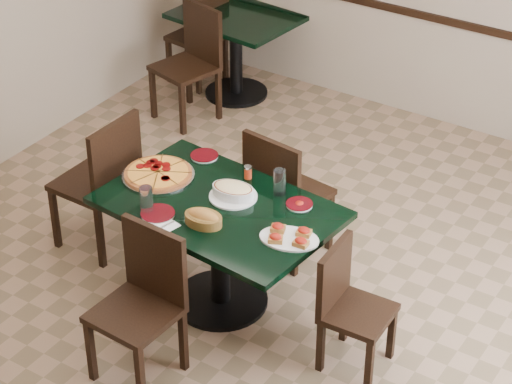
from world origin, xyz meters
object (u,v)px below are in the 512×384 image
Objects in this scene: back_table at (236,39)px; chair_near at (144,295)px; chair_right at (348,301)px; back_chair_left at (203,32)px; chair_far at (282,190)px; lasagna_casserole at (233,191)px; bruschetta_platter at (289,236)px; main_table at (219,229)px; bread_basket at (203,218)px; chair_left at (104,176)px; pepperoni_pizza at (158,173)px; back_chair_near at (193,56)px.

back_table is 1.16× the size of chair_near.
back_chair_left is (-2.80, 2.52, 0.06)m from chair_right.
chair_far is 0.57m from lasagna_casserole.
back_chair_left is 3.54m from bruschetta_platter.
chair_far is 1.03× the size of chair_near.
lasagna_casserole is (0.03, 0.12, 0.23)m from main_table.
main_table is at bearing -110.33° from lasagna_casserole.
chair_right is at bearing 5.95° from bread_basket.
chair_left is (-1.91, 0.13, 0.13)m from chair_right.
pepperoni_pizza is (1.02, -2.39, 0.24)m from back_table.
back_chair_left is 3.59× the size of bread_basket.
main_table is 1.37× the size of back_table.
chair_right is at bearing 148.82° from chair_far.
back_chair_left reaches higher than chair_right.
chair_far reaches higher than pepperoni_pizza.
bruschetta_platter reaches higher than back_table.
back_chair_near reaches higher than pepperoni_pizza.
chair_near is 0.87m from lasagna_casserole.
chair_far is at bearing 83.03° from bread_basket.
chair_near is at bearing -102.53° from bread_basket.
back_chair_near is (-1.59, 2.67, 0.02)m from chair_near.
chair_far is 3.23× the size of lasagna_casserole.
back_table is 3.50m from chair_near.
back_chair_near is at bearing 124.64° from lasagna_casserole.
chair_left is at bearing 158.54° from bread_basket.
chair_right is 2.68× the size of lasagna_casserole.
main_table is at bearing 85.03° from chair_right.
back_chair_near is 2.09× the size of pepperoni_pizza.
pepperoni_pizza is (-1.43, 0.10, 0.33)m from chair_right.
lasagna_casserole is 0.33m from bread_basket.
main_table is 1.67× the size of back_chair_left.
lasagna_casserole is at bearing -50.65° from back_table.
back_table is at bearing 127.22° from main_table.
pepperoni_pizza is (1.11, -1.89, 0.22)m from back_chair_near.
main_table is 0.59m from bruschetta_platter.
bruschetta_platter is at bearing -28.89° from back_chair_near.
chair_right is 1.73× the size of pepperoni_pizza.
back_chair_left is at bearing -36.76° from chair_far.
chair_left is at bearing -71.46° from back_table.
back_chair_near is (-0.63, 1.86, -0.03)m from chair_left.
chair_near is 3.10m from back_chair_near.
lasagna_casserole is at bearing -33.84° from back_chair_near.
lasagna_casserole is (-0.89, 0.16, 0.36)m from chair_right.
chair_left is (-1.06, -0.54, 0.03)m from chair_far.
chair_near reaches higher than lasagna_casserole.
chair_right reaches higher than back_table.
bruschetta_platter reaches higher than pepperoni_pizza.
chair_right is (0.92, -0.04, -0.13)m from main_table.
chair_far is 1.00× the size of back_chair_near.
chair_near is 0.89m from bruschetta_platter.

